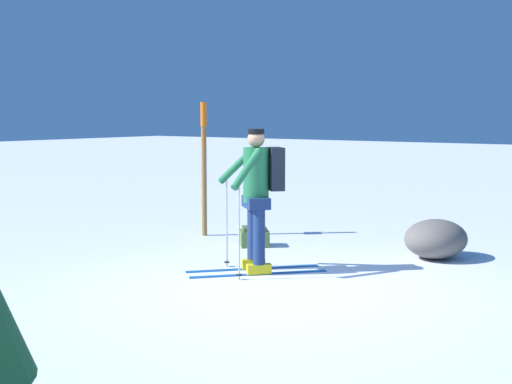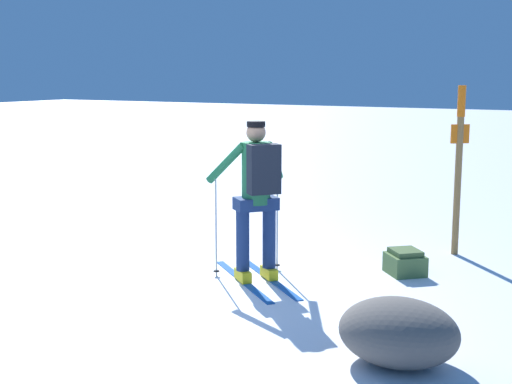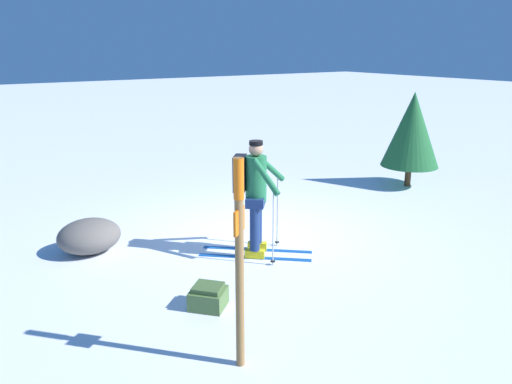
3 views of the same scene
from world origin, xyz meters
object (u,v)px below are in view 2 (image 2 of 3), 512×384
skier (257,190)px  rock_boulder (398,332)px  trail_marker (459,156)px  dropped_backpack (405,262)px

skier → rock_boulder: (-2.11, 1.49, -0.77)m
rock_boulder → trail_marker: bearing=-83.3°
skier → rock_boulder: 2.70m
rock_boulder → dropped_backpack: bearing=-74.1°
dropped_backpack → trail_marker: 1.69m
trail_marker → rock_boulder: bearing=96.7°
skier → dropped_backpack: skier is taller
skier → trail_marker: bearing=-126.3°
dropped_backpack → trail_marker: bearing=-103.2°
trail_marker → rock_boulder: size_ratio=2.21×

